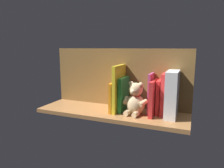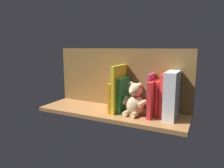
% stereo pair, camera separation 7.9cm
% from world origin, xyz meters
% --- Properties ---
extents(ground_plane, '(0.87, 0.28, 0.02)m').
position_xyz_m(ground_plane, '(0.00, 0.00, -0.01)').
color(ground_plane, '#9E6B3D').
extents(shelf_back_panel, '(0.87, 0.02, 0.36)m').
position_xyz_m(shelf_back_panel, '(0.00, -0.12, 0.18)').
color(shelf_back_panel, olive).
rests_on(shelf_back_panel, ground_plane).
extents(dictionary_thick_white, '(0.06, 0.16, 0.24)m').
position_xyz_m(dictionary_thick_white, '(-0.33, -0.02, 0.12)').
color(dictionary_thick_white, silver).
rests_on(dictionary_thick_white, ground_plane).
extents(book_0, '(0.02, 0.12, 0.23)m').
position_xyz_m(book_0, '(-0.29, -0.04, 0.11)').
color(book_0, red).
rests_on(book_0, ground_plane).
extents(book_1, '(0.02, 0.11, 0.19)m').
position_xyz_m(book_1, '(-0.26, -0.05, 0.09)').
color(book_1, red).
rests_on(book_1, ground_plane).
extents(book_2, '(0.02, 0.17, 0.19)m').
position_xyz_m(book_2, '(-0.24, -0.02, 0.10)').
color(book_2, red).
rests_on(book_2, ground_plane).
extents(book_3, '(0.01, 0.12, 0.22)m').
position_xyz_m(book_3, '(-0.21, -0.05, 0.11)').
color(book_3, '#B23F72').
rests_on(book_3, ground_plane).
extents(teddy_bear, '(0.14, 0.13, 0.18)m').
position_xyz_m(teddy_bear, '(-0.14, 0.01, 0.08)').
color(teddy_bear, '#D1B284').
rests_on(teddy_bear, ground_plane).
extents(book_4, '(0.02, 0.15, 0.20)m').
position_xyz_m(book_4, '(-0.06, -0.03, 0.10)').
color(book_4, green).
rests_on(book_4, ground_plane).
extents(book_5, '(0.02, 0.18, 0.27)m').
position_xyz_m(book_5, '(-0.04, -0.02, 0.13)').
color(book_5, yellow).
rests_on(book_5, ground_plane).
extents(book_6, '(0.02, 0.18, 0.17)m').
position_xyz_m(book_6, '(-0.02, -0.02, 0.09)').
color(book_6, orange).
rests_on(book_6, ground_plane).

